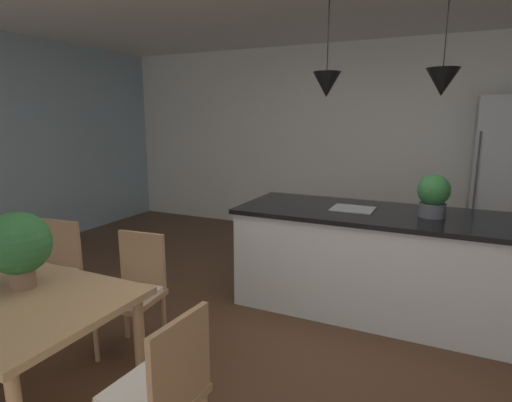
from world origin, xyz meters
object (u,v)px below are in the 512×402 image
(chair_far_left, at_px, (51,271))
(potted_plant_on_table, at_px, (18,245))
(kitchen_island, at_px, (371,260))
(chair_far_right, at_px, (133,290))
(potted_plant_on_island, at_px, (433,195))
(chair_kitchen_end, at_px, (160,392))
(refrigerator, at_px, (505,181))

(chair_far_left, bearing_deg, potted_plant_on_table, -45.79)
(kitchen_island, bearing_deg, chair_far_right, -135.14)
(chair_far_right, relative_size, potted_plant_on_table, 1.96)
(chair_far_left, height_order, potted_plant_on_table, potted_plant_on_table)
(chair_far_left, bearing_deg, kitchen_island, 31.98)
(chair_far_left, bearing_deg, potted_plant_on_island, 27.44)
(chair_kitchen_end, height_order, potted_plant_on_island, potted_plant_on_island)
(kitchen_island, relative_size, refrigerator, 1.21)
(chair_kitchen_end, bearing_deg, chair_far_right, 137.02)
(chair_kitchen_end, height_order, refrigerator, refrigerator)
(potted_plant_on_island, bearing_deg, chair_far_left, -152.56)
(potted_plant_on_island, bearing_deg, refrigerator, 70.60)
(refrigerator, relative_size, potted_plant_on_island, 5.54)
(chair_kitchen_end, distance_m, refrigerator, 4.56)
(chair_far_left, relative_size, chair_kitchen_end, 1.00)
(chair_kitchen_end, height_order, potted_plant_on_table, potted_plant_on_table)
(chair_kitchen_end, xyz_separation_m, potted_plant_on_table, (-1.06, 0.13, 0.52))
(kitchen_island, height_order, potted_plant_on_island, potted_plant_on_island)
(potted_plant_on_table, bearing_deg, chair_far_right, 77.11)
(chair_kitchen_end, height_order, chair_far_right, same)
(chair_far_left, height_order, chair_kitchen_end, same)
(kitchen_island, bearing_deg, refrigerator, 59.50)
(chair_kitchen_end, relative_size, chair_far_right, 1.00)
(chair_far_left, distance_m, chair_kitchen_end, 1.94)
(chair_far_right, xyz_separation_m, potted_plant_on_island, (1.90, 1.43, 0.61))
(potted_plant_on_island, height_order, potted_plant_on_table, potted_plant_on_island)
(chair_far_right, distance_m, potted_plant_on_table, 0.89)
(kitchen_island, bearing_deg, chair_kitchen_end, -103.40)
(chair_far_left, distance_m, potted_plant_on_table, 1.12)
(chair_kitchen_end, distance_m, chair_far_right, 1.22)
(kitchen_island, distance_m, potted_plant_on_table, 2.72)
(chair_far_left, xyz_separation_m, potted_plant_on_island, (2.75, 1.43, 0.61))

